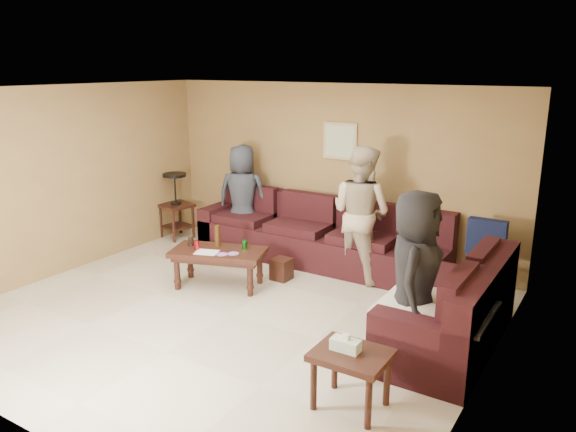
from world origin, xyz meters
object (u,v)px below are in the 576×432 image
object	(u,v)px
person_right	(415,277)
waste_bin	(282,269)
person_left	(243,197)
person_middle	(361,213)
coffee_table	(218,255)
end_table_left	(176,204)
side_table_right	(351,360)
sectional_sofa	(353,262)

from	to	relation	value
person_right	waste_bin	bearing A→B (deg)	53.68
person_left	person_middle	size ratio (longest dim) A/B	0.90
coffee_table	person_left	bearing A→B (deg)	115.23
end_table_left	side_table_right	xyz separation A→B (m)	(4.46, -2.76, -0.13)
sectional_sofa	side_table_right	bearing A→B (deg)	-64.98
person_middle	end_table_left	bearing A→B (deg)	10.57
coffee_table	sectional_sofa	bearing A→B (deg)	32.40
waste_bin	person_middle	xyz separation A→B (m)	(0.84, 0.61, 0.74)
waste_bin	coffee_table	bearing A→B (deg)	-131.69
side_table_right	person_left	bearing A→B (deg)	137.85
end_table_left	person_left	distance (m)	1.24
sectional_sofa	person_middle	size ratio (longest dim) A/B	2.62
sectional_sofa	coffee_table	distance (m)	1.72
waste_bin	person_left	distance (m)	1.64
end_table_left	person_left	world-z (taller)	person_left
end_table_left	waste_bin	world-z (taller)	end_table_left
sectional_sofa	person_right	distance (m)	1.91
person_right	coffee_table	bearing A→B (deg)	70.66
person_middle	sectional_sofa	bearing A→B (deg)	112.38
coffee_table	side_table_right	size ratio (longest dim) A/B	2.00
sectional_sofa	person_right	xyz separation A→B (m)	(1.26, -1.34, 0.50)
waste_bin	person_right	xyz separation A→B (m)	(2.15, -1.04, 0.69)
person_middle	coffee_table	bearing A→B (deg)	52.88
side_table_right	person_left	xyz separation A→B (m)	(-3.26, 2.95, 0.37)
sectional_sofa	waste_bin	distance (m)	0.96
coffee_table	waste_bin	bearing A→B (deg)	48.31
waste_bin	person_middle	world-z (taller)	person_middle
sectional_sofa	person_left	size ratio (longest dim) A/B	2.91
sectional_sofa	waste_bin	xyz separation A→B (m)	(-0.89, -0.30, -0.18)
coffee_table	waste_bin	distance (m)	0.87
person_left	person_right	bearing A→B (deg)	129.67
person_left	end_table_left	bearing A→B (deg)	-12.14
end_table_left	waste_bin	xyz separation A→B (m)	(2.45, -0.65, -0.41)
person_right	side_table_right	bearing A→B (deg)	162.16
waste_bin	person_right	bearing A→B (deg)	-25.83
side_table_right	person_left	size ratio (longest dim) A/B	0.41
sectional_sofa	waste_bin	size ratio (longest dim) A/B	16.33
person_left	sectional_sofa	bearing A→B (deg)	144.36
coffee_table	person_middle	world-z (taller)	person_middle
sectional_sofa	end_table_left	world-z (taller)	end_table_left
person_right	end_table_left	bearing A→B (deg)	59.27
coffee_table	side_table_right	bearing A→B (deg)	-30.02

